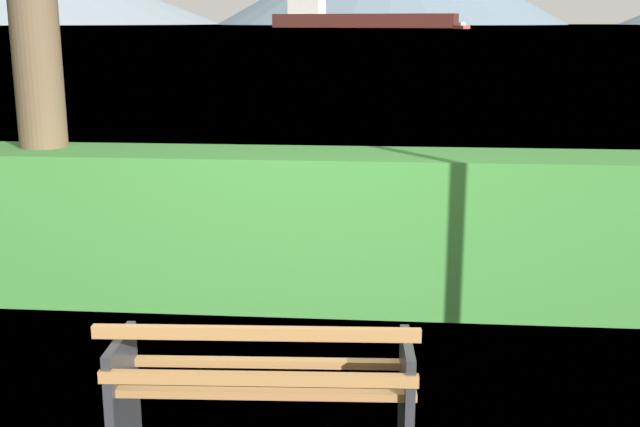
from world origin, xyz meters
TOP-DOWN VIEW (x-y plane):
  - water_surface at (0.00, 306.09)m, footprint 620.00×620.00m
  - park_bench at (0.00, -0.06)m, footprint 1.66×0.65m
  - hedge_row at (0.00, 2.44)m, footprint 6.56×0.77m
  - cargo_ship_large at (-14.41, 289.65)m, footprint 67.20×27.38m
  - fishing_boat_near at (22.38, 249.33)m, footprint 4.99×7.17m

SIDE VIEW (x-z plane):
  - water_surface at x=0.00m, z-range 0.00..0.00m
  - park_bench at x=0.00m, z-range -0.01..0.86m
  - hedge_row at x=0.00m, z-range 0.00..1.29m
  - fishing_boat_near at x=22.38m, z-range -0.28..1.67m
  - cargo_ship_large at x=-14.41m, z-range -3.32..11.75m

